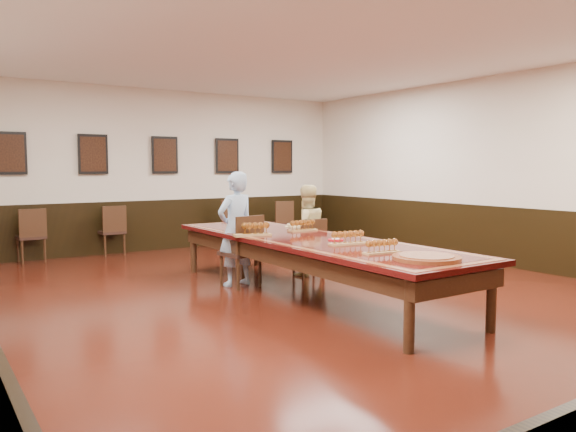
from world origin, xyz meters
TOP-DOWN VIEW (x-y plane):
  - floor at (0.00, 0.00)m, footprint 8.00×10.00m
  - ceiling at (0.00, 0.00)m, footprint 8.00×10.00m
  - wall_back at (0.00, 5.01)m, footprint 8.00×0.02m
  - wall_right at (4.01, 0.00)m, footprint 0.02×10.00m
  - chair_man at (-0.46, 0.99)m, footprint 0.54×0.58m
  - chair_woman at (0.75, 1.06)m, footprint 0.49×0.52m
  - spare_chair_a at (-2.55, 4.80)m, footprint 0.47×0.50m
  - spare_chair_b at (-1.14, 4.81)m, footprint 0.45×0.49m
  - spare_chair_c at (1.22, 4.55)m, footprint 0.53×0.57m
  - spare_chair_d at (2.49, 4.52)m, footprint 0.50×0.54m
  - person_man at (-0.48, 1.10)m, footprint 0.64×0.47m
  - person_woman at (0.77, 1.15)m, footprint 0.78×0.65m
  - pink_phone at (0.60, 0.08)m, footprint 0.11×0.15m
  - wainscoting at (0.00, 0.00)m, footprint 8.00×10.00m
  - conference_table at (0.00, 0.00)m, footprint 1.40×5.00m
  - posters at (0.00, 4.94)m, footprint 6.14×0.04m
  - flight_a at (-0.49, 0.59)m, footprint 0.51×0.26m
  - flight_b at (0.37, 0.67)m, footprint 0.44×0.13m
  - flight_c at (-0.00, -0.77)m, footprint 0.47×0.20m
  - flight_d at (-0.14, -1.49)m, footprint 0.43×0.18m
  - red_plate_grp at (0.13, -0.37)m, footprint 0.20×0.20m
  - carved_platter at (-0.05, -2.03)m, footprint 0.79×0.79m

SIDE VIEW (x-z plane):
  - floor at x=0.00m, z-range -0.02..0.00m
  - chair_woman at x=0.75m, z-range 0.00..0.89m
  - spare_chair_d at x=2.49m, z-range 0.00..0.92m
  - spare_chair_b at x=-1.14m, z-range 0.00..0.94m
  - spare_chair_a at x=-2.55m, z-range 0.00..0.95m
  - spare_chair_c at x=1.22m, z-range 0.00..0.99m
  - wainscoting at x=0.00m, z-range 0.00..1.00m
  - chair_man at x=-0.46m, z-range 0.00..1.00m
  - conference_table at x=0.00m, z-range 0.23..0.99m
  - person_woman at x=0.77m, z-range 0.00..1.39m
  - pink_phone at x=0.60m, z-range 0.75..0.76m
  - red_plate_grp at x=0.13m, z-range 0.75..0.77m
  - carved_platter at x=-0.05m, z-range 0.75..0.80m
  - person_man at x=-0.48m, z-range 0.00..1.60m
  - flight_d at x=-0.14m, z-range 0.74..0.90m
  - flight_b at x=0.37m, z-range 0.74..0.91m
  - flight_c at x=0.00m, z-range 0.74..0.91m
  - flight_a at x=-0.49m, z-range 0.74..0.93m
  - wall_back at x=0.00m, z-range 0.00..3.20m
  - wall_right at x=4.01m, z-range 0.00..3.20m
  - posters at x=0.00m, z-range 1.53..2.27m
  - ceiling at x=0.00m, z-range 3.20..3.22m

